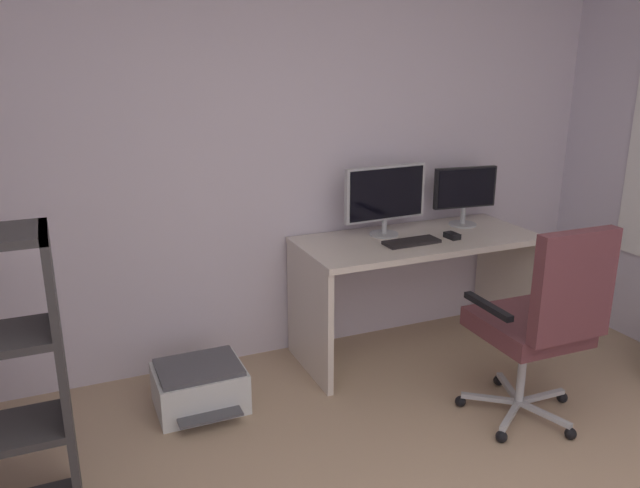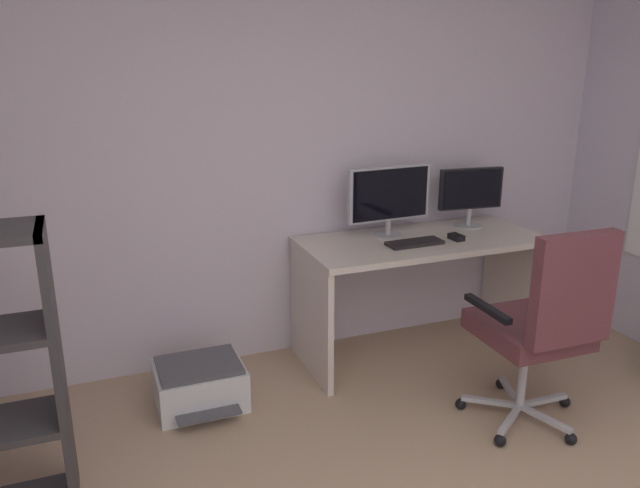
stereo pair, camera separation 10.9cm
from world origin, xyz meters
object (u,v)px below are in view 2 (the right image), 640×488
at_px(desk, 420,269).
at_px(monitor_main, 389,196).
at_px(printer, 200,384).
at_px(keyboard, 415,243).
at_px(computer_mouse, 456,237).
at_px(monitor_secondary, 471,192).
at_px(office_chair, 543,320).

bearing_deg(desk, monitor_main, 142.90).
height_order(monitor_main, printer, monitor_main).
xyz_separation_m(monitor_main, keyboard, (0.06, -0.22, -0.24)).
relative_size(monitor_main, computer_mouse, 5.51).
distance_m(computer_mouse, printer, 1.73).
relative_size(monitor_main, monitor_secondary, 1.28).
xyz_separation_m(desk, keyboard, (-0.10, -0.09, 0.21)).
relative_size(computer_mouse, office_chair, 0.09).
xyz_separation_m(desk, monitor_main, (-0.17, 0.13, 0.45)).
bearing_deg(monitor_secondary, printer, -171.86).
distance_m(keyboard, printer, 1.47).
bearing_deg(office_chair, printer, 151.38).
height_order(keyboard, computer_mouse, computer_mouse).
bearing_deg(office_chair, computer_mouse, 85.95).
height_order(monitor_secondary, computer_mouse, monitor_secondary).
bearing_deg(printer, desk, 5.52).
relative_size(keyboard, computer_mouse, 3.40).
bearing_deg(monitor_secondary, keyboard, -157.09).
bearing_deg(computer_mouse, monitor_secondary, 38.39).
relative_size(monitor_secondary, computer_mouse, 4.31).
distance_m(desk, office_chair, 0.98).
bearing_deg(office_chair, monitor_secondary, 74.71).
bearing_deg(office_chair, desk, 96.91).
relative_size(keyboard, office_chair, 0.31).
height_order(desk, keyboard, keyboard).
height_order(monitor_secondary, printer, monitor_secondary).
height_order(desk, printer, desk).
distance_m(desk, computer_mouse, 0.30).
distance_m(desk, monitor_main, 0.50).
bearing_deg(monitor_secondary, monitor_main, -179.99).
xyz_separation_m(monitor_secondary, keyboard, (-0.52, -0.22, -0.22)).
height_order(monitor_main, keyboard, monitor_main).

